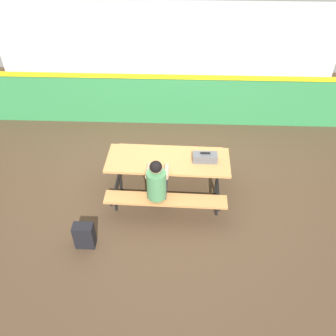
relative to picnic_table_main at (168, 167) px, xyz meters
The scene contains 6 objects.
ground_plane 0.60m from the picnic_table_main, behind, with size 10.00×10.00×0.02m, color #4C3826.
accent_backdrop 2.37m from the picnic_table_main, 93.07° to the left, with size 8.00×0.14×2.60m.
picnic_table_main is the anchor object (origin of this frame).
student_nearer 0.59m from the picnic_table_main, 105.28° to the right, with size 0.37×0.53×1.21m.
toolbox_grey 0.65m from the picnic_table_main, ahead, with size 0.40×0.18×0.18m.
backpack_dark 1.76m from the picnic_table_main, 134.84° to the right, with size 0.30×0.22×0.44m.
Camera 1 is at (0.30, -4.56, 4.45)m, focal length 37.79 mm.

